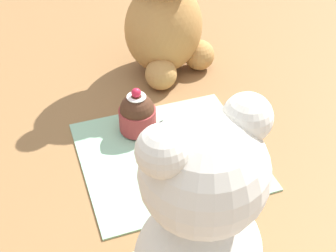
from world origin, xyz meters
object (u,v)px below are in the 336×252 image
teddy_bear_tan (165,2)px  cupcake_near_tan_bear (137,114)px  teddy_bear_cream (198,227)px  cupcake_near_cream_bear (186,160)px

teddy_bear_tan → cupcake_near_tan_bear: bearing=-145.4°
teddy_bear_cream → cupcake_near_cream_bear: teddy_bear_cream is taller
teddy_bear_tan → cupcake_near_cream_bear: bearing=-126.1°
teddy_bear_cream → cupcake_near_cream_bear: bearing=-119.3°
teddy_bear_tan → cupcake_near_cream_bear: teddy_bear_tan is taller
cupcake_near_cream_bear → cupcake_near_tan_bear: (0.04, -0.11, 0.00)m
cupcake_near_tan_bear → cupcake_near_cream_bear: bearing=107.8°
teddy_bear_tan → cupcake_near_tan_bear: size_ratio=3.79×
cupcake_near_cream_bear → cupcake_near_tan_bear: 0.12m
teddy_bear_cream → teddy_bear_tan: bearing=-116.1°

